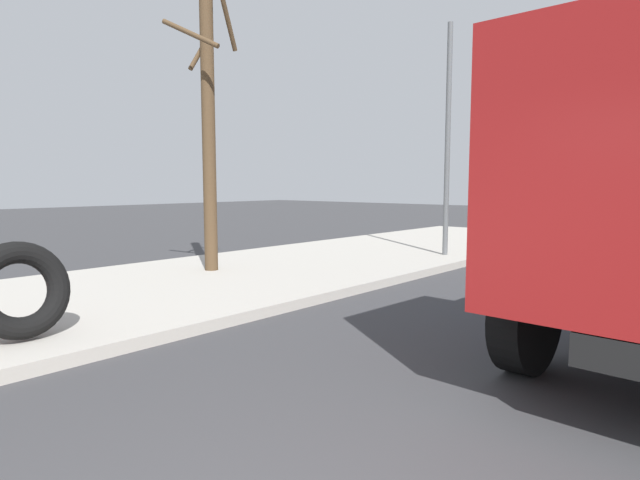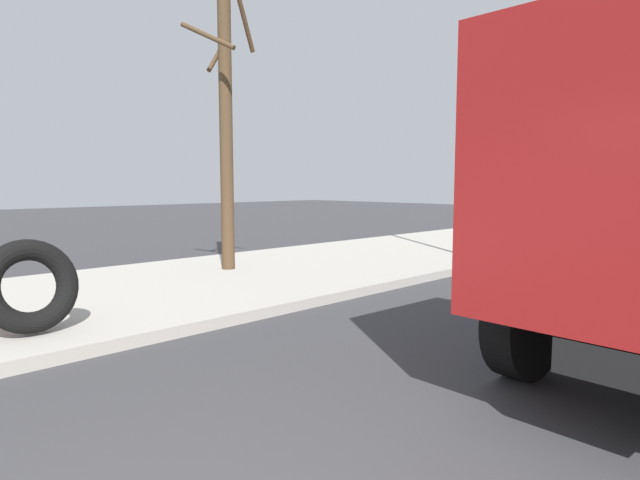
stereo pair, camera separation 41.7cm
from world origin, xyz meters
name	(u,v)px [view 2 (the right image)]	position (x,y,z in m)	size (l,w,h in m)	color
loose_tire	(29,286)	(1.32, 4.84, 0.69)	(1.05, 1.05, 0.24)	black
bare_tree	(226,107)	(5.53, 7.07, 3.24)	(1.33, 1.07, 6.00)	#4C3823
street_light_pole	(470,140)	(10.49, 4.76, 2.77)	(0.12, 0.12, 5.23)	#595B5E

